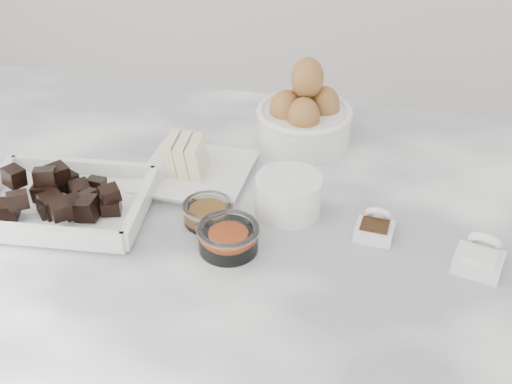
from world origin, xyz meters
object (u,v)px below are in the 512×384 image
sugar_ramekin (289,194)px  butter_plate (194,166)px  zest_bowl (228,237)px  chocolate_dish (64,197)px  egg_bowl (304,116)px  vanilla_spoon (375,227)px  salt_spoon (480,257)px  honey_bowl (208,212)px

sugar_ramekin → butter_plate: bearing=161.7°
butter_plate → zest_bowl: bearing=-57.9°
chocolate_dish → sugar_ramekin: chocolate_dish is taller
sugar_ramekin → zest_bowl: bearing=-120.9°
chocolate_dish → zest_bowl: (0.24, -0.03, -0.00)m
egg_bowl → vanilla_spoon: (0.14, -0.22, -0.04)m
chocolate_dish → egg_bowl: (0.29, 0.26, 0.02)m
vanilla_spoon → zest_bowl: bearing=-157.9°
zest_bowl → sugar_ramekin: bearing=59.1°
sugar_ramekin → vanilla_spoon: sugar_ramekin is taller
sugar_ramekin → salt_spoon: (0.26, -0.06, -0.02)m
chocolate_dish → sugar_ramekin: size_ratio=2.66×
honey_bowl → egg_bowl: bearing=69.7°
butter_plate → egg_bowl: size_ratio=1.04×
egg_bowl → honey_bowl: (-0.09, -0.24, -0.03)m
egg_bowl → vanilla_spoon: bearing=-58.0°
sugar_ramekin → egg_bowl: bearing=93.8°
egg_bowl → zest_bowl: 0.30m
butter_plate → salt_spoon: (0.41, -0.11, -0.01)m
butter_plate → vanilla_spoon: 0.29m
honey_bowl → salt_spoon: (0.36, -0.01, -0.00)m
chocolate_dish → sugar_ramekin: (0.30, 0.07, 0.01)m
butter_plate → salt_spoon: bearing=-15.0°
salt_spoon → sugar_ramekin: bearing=167.0°
chocolate_dish → vanilla_spoon: (0.43, 0.05, -0.01)m
butter_plate → salt_spoon: butter_plate is taller
butter_plate → vanilla_spoon: (0.28, -0.08, -0.01)m
chocolate_dish → honey_bowl: bearing=6.6°
butter_plate → honey_bowl: (0.05, -0.10, -0.01)m
chocolate_dish → honey_bowl: 0.20m
egg_bowl → honey_bowl: 0.26m
chocolate_dish → egg_bowl: 0.39m
sugar_ramekin → honey_bowl: bearing=-154.3°
butter_plate → vanilla_spoon: size_ratio=2.52×
egg_bowl → butter_plate: bearing=-134.8°
vanilla_spoon → chocolate_dish: bearing=-173.7°
salt_spoon → butter_plate: bearing=165.0°
honey_bowl → chocolate_dish: bearing=-173.4°
butter_plate → zest_bowl: 0.18m
butter_plate → zest_bowl: size_ratio=1.93×
sugar_ramekin → salt_spoon: sugar_ramekin is taller
chocolate_dish → butter_plate: bearing=39.6°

